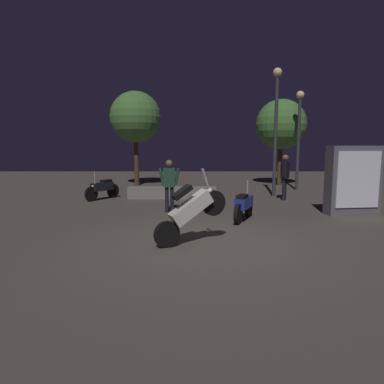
# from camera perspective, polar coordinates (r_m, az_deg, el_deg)

# --- Properties ---
(ground_plane) EXTENTS (40.00, 40.00, 0.00)m
(ground_plane) POSITION_cam_1_polar(r_m,az_deg,el_deg) (7.73, 2.85, -8.17)
(ground_plane) COLOR #4C443D
(motorcycle_white_foreground) EXTENTS (1.54, 0.80, 1.63)m
(motorcycle_white_foreground) POSITION_cam_1_polar(r_m,az_deg,el_deg) (7.35, -0.06, -3.04)
(motorcycle_white_foreground) COLOR black
(motorcycle_white_foreground) RESTS_ON ground_plane
(motorcycle_blue_parked_left) EXTENTS (0.77, 1.56, 1.11)m
(motorcycle_blue_parked_left) POSITION_cam_1_polar(r_m,az_deg,el_deg) (9.85, 8.74, -2.15)
(motorcycle_blue_parked_left) COLOR black
(motorcycle_blue_parked_left) RESTS_ON ground_plane
(motorcycle_black_parked_right) EXTENTS (1.01, 1.43, 1.11)m
(motorcycle_black_parked_right) POSITION_cam_1_polar(r_m,az_deg,el_deg) (13.88, -14.39, 0.60)
(motorcycle_black_parked_right) COLOR black
(motorcycle_black_parked_right) RESTS_ON ground_plane
(person_rider_beside) EXTENTS (0.44, 0.61, 1.75)m
(person_rider_beside) POSITION_cam_1_polar(r_m,az_deg,el_deg) (13.68, 15.28, 3.05)
(person_rider_beside) COLOR black
(person_rider_beside) RESTS_ON ground_plane
(person_bystander_far) EXTENTS (0.66, 0.25, 1.66)m
(person_bystander_far) POSITION_cam_1_polar(r_m,az_deg,el_deg) (10.87, -3.59, 1.79)
(person_bystander_far) COLOR black
(person_bystander_far) RESTS_ON ground_plane
(streetlamp_near) EXTENTS (0.36, 0.36, 5.15)m
(streetlamp_near) POSITION_cam_1_polar(r_m,az_deg,el_deg) (14.64, 13.92, 12.05)
(streetlamp_near) COLOR #38383D
(streetlamp_near) RESTS_ON ground_plane
(streetlamp_far) EXTENTS (0.36, 0.36, 4.56)m
(streetlamp_far) POSITION_cam_1_polar(r_m,az_deg,el_deg) (16.92, 17.45, 10.21)
(streetlamp_far) COLOR #38383D
(streetlamp_far) RESTS_ON ground_plane
(tree_left_bg) EXTENTS (2.60, 2.60, 4.83)m
(tree_left_bg) POSITION_cam_1_polar(r_m,az_deg,el_deg) (18.27, -9.13, 12.07)
(tree_left_bg) COLOR #4C331E
(tree_left_bg) RESTS_ON ground_plane
(tree_center_bg) EXTENTS (2.59, 2.59, 4.45)m
(tree_center_bg) POSITION_cam_1_polar(r_m,az_deg,el_deg) (18.74, 14.69, 10.71)
(tree_center_bg) COLOR #4C331E
(tree_center_bg) RESTS_ON ground_plane
(kiosk_billboard) EXTENTS (1.65, 0.71, 2.10)m
(kiosk_billboard) POSITION_cam_1_polar(r_m,az_deg,el_deg) (11.56, 25.29, 1.74)
(kiosk_billboard) COLOR #595960
(kiosk_billboard) RESTS_ON ground_plane
(planter_wall_low) EXTENTS (3.51, 0.50, 0.45)m
(planter_wall_low) POSITION_cam_1_polar(r_m,az_deg,el_deg) (13.80, -3.11, -0.10)
(planter_wall_low) COLOR gray
(planter_wall_low) RESTS_ON ground_plane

